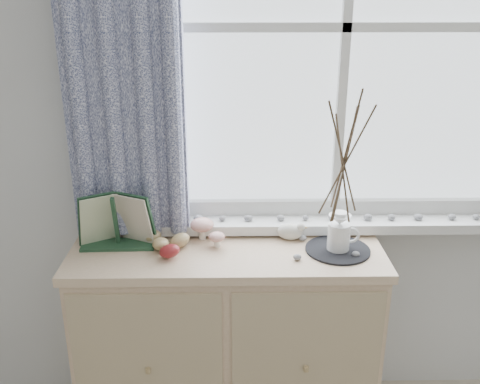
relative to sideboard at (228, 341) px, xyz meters
The scene contains 8 objects.
sideboard is the anchor object (origin of this frame).
botanical_book 0.68m from the sideboard, behind, with size 0.32×0.13×0.23m, color #1D3E27, non-canonical shape.
toadstool_cluster 0.49m from the sideboard, 139.41° to the left, with size 0.14×0.15×0.09m.
wooden_eggs 0.51m from the sideboard, behind, with size 0.17×0.18×0.08m.
songbird_figurine 0.53m from the sideboard, 17.74° to the left, with size 0.14×0.06×0.07m, color beige, non-canonical shape.
crocheted_doily 0.60m from the sideboard, ahead, with size 0.25×0.25×0.01m, color black.
twig_pitcher 0.90m from the sideboard, ahead, with size 0.27×0.27×0.64m.
sideboard_pebbles 0.56m from the sideboard, ahead, with size 0.25×0.19×0.02m.
Camera 1 is at (-0.13, -0.09, 1.78)m, focal length 40.00 mm.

